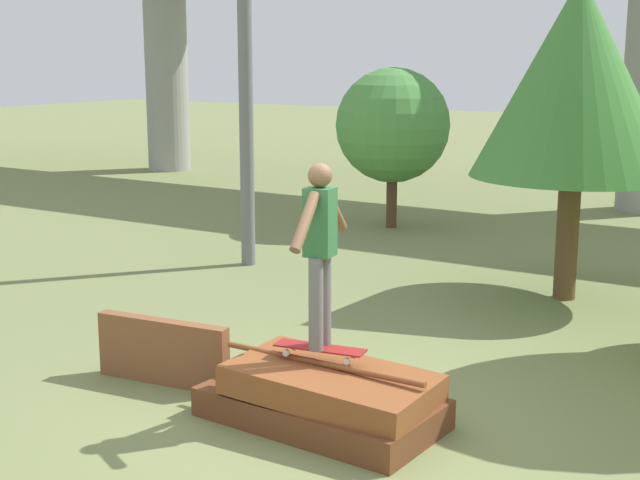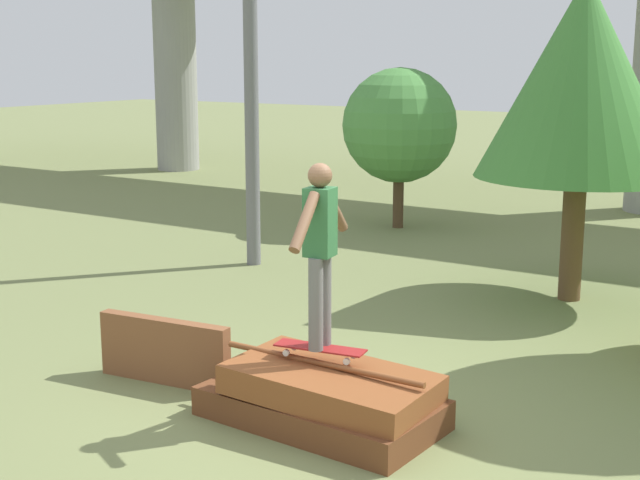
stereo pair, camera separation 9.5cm
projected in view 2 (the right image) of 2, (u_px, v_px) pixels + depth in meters
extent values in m
plane|color=olive|center=(321.00, 422.00, 7.34)|extent=(80.00, 80.00, 0.00)
cube|color=brown|center=(321.00, 408.00, 7.32)|extent=(2.00, 1.15, 0.25)
cube|color=brown|center=(331.00, 384.00, 7.18)|extent=(1.65, 0.94, 0.29)
cylinder|color=brown|center=(321.00, 363.00, 7.24)|extent=(1.87, 0.05, 0.05)
cube|color=brown|center=(164.00, 351.00, 8.17)|extent=(1.36, 0.28, 0.61)
cube|color=maroon|center=(320.00, 348.00, 7.29)|extent=(0.79, 0.31, 0.01)
cylinder|color=silver|center=(354.00, 355.00, 7.28)|extent=(0.06, 0.04, 0.05)
cylinder|color=silver|center=(347.00, 361.00, 7.13)|extent=(0.06, 0.04, 0.05)
cylinder|color=silver|center=(295.00, 347.00, 7.48)|extent=(0.06, 0.04, 0.05)
cylinder|color=silver|center=(286.00, 353.00, 7.34)|extent=(0.06, 0.04, 0.05)
cylinder|color=slate|center=(324.00, 299.00, 7.29)|extent=(0.12, 0.12, 0.77)
cylinder|color=slate|center=(316.00, 305.00, 7.14)|extent=(0.12, 0.12, 0.77)
cube|color=#2D6638|center=(320.00, 222.00, 7.08)|extent=(0.25, 0.24, 0.55)
sphere|color=brown|center=(320.00, 175.00, 7.01)|extent=(0.20, 0.20, 0.20)
cylinder|color=brown|center=(334.00, 210.00, 7.34)|extent=(0.16, 0.46, 0.43)
cylinder|color=brown|center=(305.00, 222.00, 6.80)|extent=(0.16, 0.46, 0.43)
cylinder|color=gray|center=(175.00, 62.00, 23.06)|extent=(1.10, 1.10, 5.59)
cylinder|color=#4C3823|center=(398.00, 201.00, 15.55)|extent=(0.19, 0.19, 0.95)
sphere|color=#4C8E42|center=(400.00, 125.00, 15.28)|extent=(1.97, 1.97, 1.97)
cylinder|color=brown|center=(572.00, 239.00, 10.89)|extent=(0.27, 0.27, 1.52)
cone|color=#428438|center=(582.00, 77.00, 10.49)|extent=(2.46, 2.46, 2.37)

